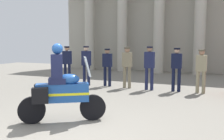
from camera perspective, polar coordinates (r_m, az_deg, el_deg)
The scene contains 11 objects.
ground_plane at distance 5.73m, azimuth -11.73°, elevation -13.57°, with size 28.79×28.79×0.00m, color gray.
colonnade_backdrop at distance 16.81m, azimuth 10.86°, elevation 11.37°, with size 13.92×1.51×6.45m.
officer_in_row_0 at distance 11.91m, azimuth -9.98°, elevation 1.83°, with size 0.39×0.24×1.73m.
officer_in_row_1 at distance 11.38m, azimuth -5.75°, elevation 1.72°, with size 0.39×0.24×1.75m.
officer_in_row_2 at distance 11.09m, azimuth -1.05°, elevation 1.31°, with size 0.39×0.24×1.64m.
officer_in_row_3 at distance 10.68m, azimuth 3.38°, elevation 1.33°, with size 0.39×0.24×1.71m.
officer_in_row_4 at distance 10.31m, azimuth 8.34°, elevation 1.24°, with size 0.39×0.24×1.75m.
officer_in_row_5 at distance 10.18m, azimuth 14.19°, elevation 0.89°, with size 0.39×0.24×1.70m.
officer_in_row_6 at distance 10.12m, azimuth 19.26°, elevation 0.51°, with size 0.39×0.24×1.65m.
motorcycle_with_rider at distance 6.27m, azimuth -11.62°, elevation -4.31°, with size 1.82×1.27×1.90m.
briefcase_on_ground at distance 12.23m, azimuth -11.76°, elevation -2.07°, with size 0.10×0.32×0.36m, color black.
Camera 1 is at (3.07, -4.43, 1.94)m, focal length 41.01 mm.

